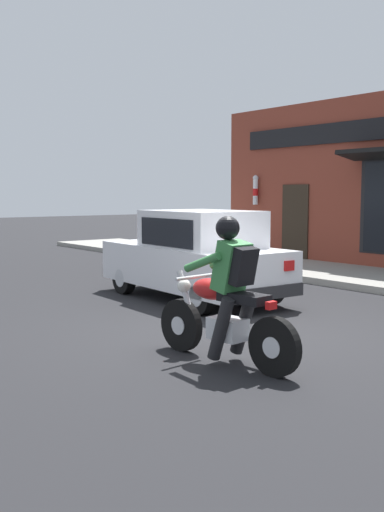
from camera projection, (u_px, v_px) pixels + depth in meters
ground_plane at (237, 332)px, 8.06m from camera, size 80.00×80.00×0.00m
sidewalk_curb at (322, 272)px, 13.72m from camera, size 2.60×22.00×0.14m
motorcycle_with_rider at (226, 302)px, 6.52m from camera, size 0.60×2.02×1.62m
car_hatchback at (195, 256)px, 10.47m from camera, size 1.81×3.85×1.57m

